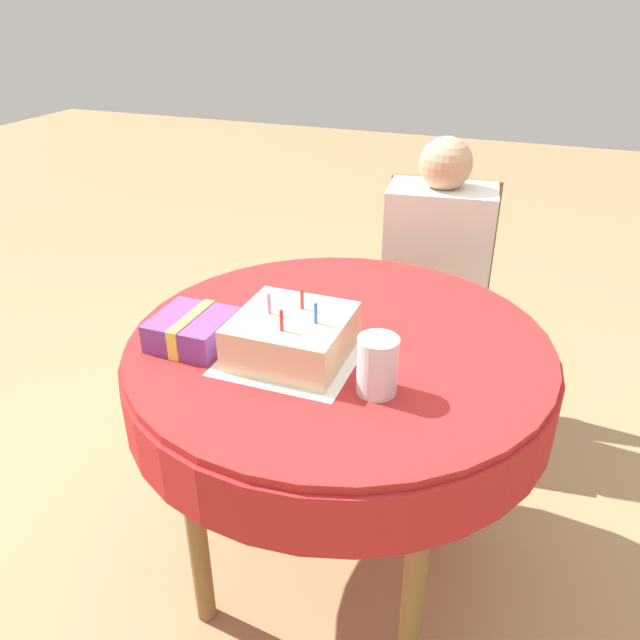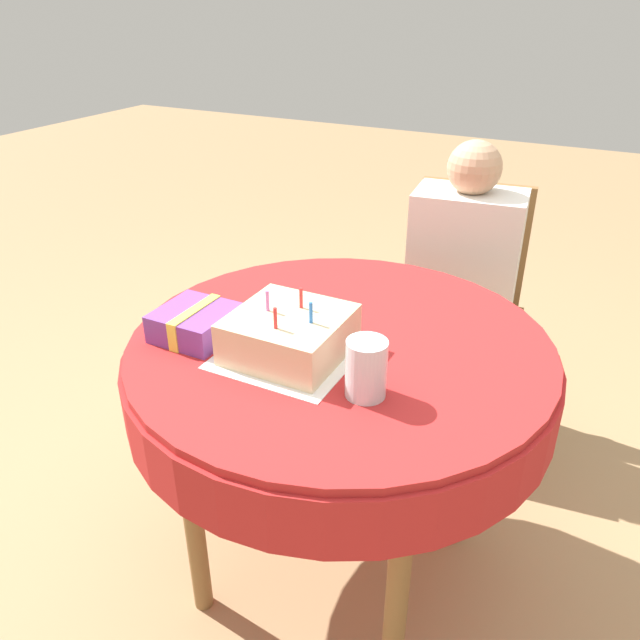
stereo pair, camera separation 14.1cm
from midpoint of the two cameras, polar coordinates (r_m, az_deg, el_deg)
ground_plane at (r=1.95m, az=3.72°, el=-21.75°), size 12.00×12.00×0.00m
dining_table at (r=1.50m, az=4.51°, el=-4.94°), size 1.01×1.01×0.77m
chair at (r=2.31m, az=14.48°, el=1.33°), size 0.48×0.48×0.90m
person at (r=2.15m, az=14.64°, el=4.06°), size 0.37×0.35×1.08m
napkin at (r=1.39m, az=0.13°, el=-3.14°), size 0.29×0.29×0.00m
birthday_cake at (r=1.37m, az=0.13°, el=-1.38°), size 0.24×0.24×0.14m
drinking_glass at (r=1.24m, az=7.52°, el=-4.53°), size 0.08×0.08×0.12m
gift_box at (r=1.47m, az=-8.63°, el=-0.33°), size 0.17×0.17×0.07m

